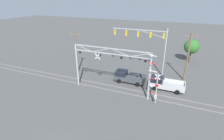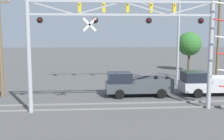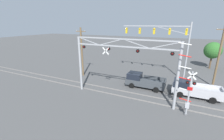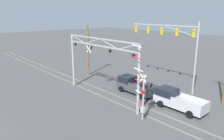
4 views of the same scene
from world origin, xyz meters
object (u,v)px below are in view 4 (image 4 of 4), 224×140
object	(u,v)px
traffic_signal_span	(177,42)
pickup_truck_lead	(134,86)
crossing_signal_mast	(142,96)
pickup_truck_following	(177,100)
utility_pole_left	(88,50)
crossing_gantry	(100,60)

from	to	relation	value
traffic_signal_span	pickup_truck_lead	bearing A→B (deg)	-115.51
crossing_signal_mast	pickup_truck_following	bearing A→B (deg)	80.40
traffic_signal_span	crossing_signal_mast	bearing A→B (deg)	-73.28
pickup_truck_lead	utility_pole_left	distance (m)	11.07
pickup_truck_following	utility_pole_left	distance (m)	17.11
crossing_gantry	traffic_signal_span	world-z (taller)	traffic_signal_span
pickup_truck_following	pickup_truck_lead	bearing A→B (deg)	178.68
crossing_signal_mast	utility_pole_left	world-z (taller)	utility_pole_left
traffic_signal_span	pickup_truck_lead	world-z (taller)	traffic_signal_span
crossing_signal_mast	pickup_truck_lead	size ratio (longest dim) A/B	1.33
crossing_signal_mast	traffic_signal_span	xyz separation A→B (m)	(-2.99, 9.94, 3.86)
crossing_gantry	utility_pole_left	size ratio (longest dim) A/B	1.50
crossing_gantry	utility_pole_left	xyz separation A→B (m)	(-9.04, 4.74, -0.42)
crossing_signal_mast	traffic_signal_span	world-z (taller)	traffic_signal_span
crossing_gantry	pickup_truck_following	xyz separation A→B (m)	(7.75, 4.08, -3.65)
crossing_gantry	crossing_signal_mast	xyz separation A→B (m)	(6.95, -0.62, -2.18)
utility_pole_left	crossing_signal_mast	bearing A→B (deg)	-18.53
crossing_signal_mast	utility_pole_left	xyz separation A→B (m)	(-15.99, 5.36, 1.76)
traffic_signal_span	pickup_truck_lead	xyz separation A→B (m)	(-2.43, -5.09, -5.33)
pickup_truck_lead	pickup_truck_following	distance (m)	6.21
crossing_gantry	pickup_truck_following	distance (m)	9.49
pickup_truck_following	utility_pole_left	bearing A→B (deg)	177.77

